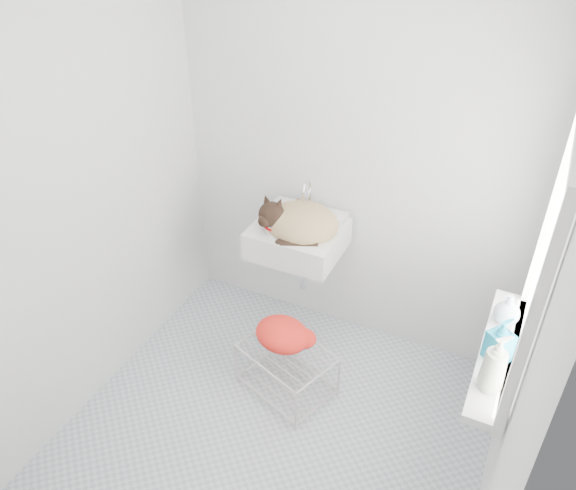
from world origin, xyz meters
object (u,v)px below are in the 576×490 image
at_px(sink, 298,227).
at_px(wire_rack, 287,370).
at_px(bottle_a, 488,387).
at_px(bottle_c, 504,322).
at_px(cat, 299,223).
at_px(bottle_b, 495,358).

xyz_separation_m(sink, wire_rack, (0.15, -0.47, -0.70)).
xyz_separation_m(bottle_a, bottle_c, (0.00, 0.45, 0.00)).
bearing_deg(bottle_c, cat, 165.23).
height_order(sink, bottle_c, sink).
relative_size(sink, bottle_a, 2.29).
xyz_separation_m(cat, bottle_c, (1.22, -0.32, -0.04)).
xyz_separation_m(cat, wire_rack, (0.14, -0.45, -0.74)).
distance_m(cat, bottle_c, 1.26).
relative_size(sink, cat, 1.09).
distance_m(wire_rack, bottle_c, 1.30).
bearing_deg(wire_rack, bottle_a, -16.48).
relative_size(wire_rack, bottle_a, 2.22).
distance_m(bottle_a, bottle_c, 0.45).
relative_size(cat, bottle_a, 2.11).
bearing_deg(bottle_c, sink, 164.60).
bearing_deg(cat, bottle_b, -33.99).
bearing_deg(bottle_a, wire_rack, 163.52).
bearing_deg(bottle_c, bottle_a, -90.00).
relative_size(sink, bottle_b, 2.45).
distance_m(bottle_a, bottle_b, 0.18).
bearing_deg(bottle_a, cat, 147.82).
xyz_separation_m(bottle_a, bottle_b, (0.00, 0.18, 0.00)).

